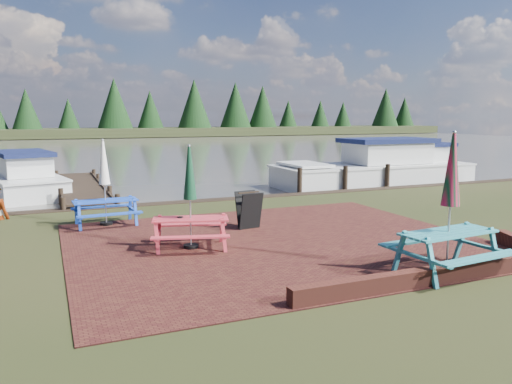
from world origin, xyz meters
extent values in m
plane|color=black|center=(0.00, 0.00, 0.00)|extent=(120.00, 120.00, 0.00)
cube|color=#371311|center=(0.00, 1.00, 0.01)|extent=(9.00, 7.50, 0.02)
cube|color=#4C1E16|center=(1.50, -2.60, 0.15)|extent=(6.00, 0.22, 0.30)
cube|color=#424039|center=(0.00, 37.00, 0.00)|extent=(120.00, 60.00, 0.02)
cube|color=black|center=(0.00, 66.00, 0.50)|extent=(120.00, 10.00, 1.20)
cube|color=teal|center=(1.87, -2.20, 0.75)|extent=(1.88, 0.86, 0.04)
cube|color=teal|center=(1.93, -2.89, 0.46)|extent=(1.84, 0.40, 0.04)
cube|color=teal|center=(1.81, -1.51, 0.46)|extent=(1.84, 0.40, 0.04)
cube|color=teal|center=(1.08, -2.27, 0.38)|extent=(0.22, 1.58, 0.75)
cube|color=teal|center=(2.66, -2.13, 0.38)|extent=(0.22, 1.58, 0.75)
cylinder|color=black|center=(1.87, -2.20, 0.05)|extent=(0.36, 0.36, 0.10)
cylinder|color=#B2B2B7|center=(1.87, -2.20, 1.27)|extent=(0.04, 0.04, 2.53)
cone|color=#AE183A|center=(1.87, -2.20, 1.88)|extent=(0.32, 0.32, 1.27)
cube|color=#BE303C|center=(-1.93, 1.23, 0.65)|extent=(1.69, 1.03, 0.04)
cube|color=#BE303C|center=(-2.10, 0.65, 0.40)|extent=(1.58, 0.64, 0.04)
cube|color=#BE303C|center=(-1.77, 1.80, 0.40)|extent=(1.58, 0.64, 0.04)
cube|color=#BE303C|center=(-2.59, 1.41, 0.33)|extent=(0.44, 1.34, 0.65)
cube|color=#BE303C|center=(-1.27, 1.04, 0.33)|extent=(0.44, 1.34, 0.65)
cylinder|color=black|center=(-1.93, 1.23, 0.04)|extent=(0.32, 0.32, 0.09)
cylinder|color=#B2B2B7|center=(-1.93, 1.23, 1.10)|extent=(0.03, 0.03, 2.20)
cone|color=#0E341F|center=(-1.93, 1.23, 1.63)|extent=(0.28, 0.28, 1.10)
cube|color=#1740AE|center=(-3.34, 4.30, 0.65)|extent=(1.62, 0.71, 0.04)
cube|color=#1740AE|center=(-3.31, 3.70, 0.40)|extent=(1.60, 0.30, 0.04)
cube|color=#1740AE|center=(-3.37, 4.90, 0.40)|extent=(1.60, 0.30, 0.04)
cube|color=#1740AE|center=(-4.03, 4.26, 0.33)|extent=(0.15, 1.38, 0.65)
cube|color=#1740AE|center=(-2.65, 4.34, 0.33)|extent=(0.15, 1.38, 0.65)
cylinder|color=black|center=(-3.34, 4.30, 0.04)|extent=(0.32, 0.32, 0.09)
cylinder|color=#B2B2B7|center=(-3.34, 4.30, 1.11)|extent=(0.03, 0.03, 2.21)
cone|color=white|center=(-3.34, 4.30, 1.64)|extent=(0.28, 0.28, 1.11)
cube|color=black|center=(-0.08, 2.35, 0.47)|extent=(0.60, 0.30, 0.93)
cube|color=black|center=(-0.08, 2.66, 0.47)|extent=(0.60, 0.30, 0.93)
cube|color=black|center=(-0.08, 2.50, 0.93)|extent=(0.58, 0.12, 0.03)
cube|color=black|center=(-3.50, 11.50, 0.12)|extent=(1.60, 9.00, 0.06)
cube|color=black|center=(-4.25, 11.50, 0.17)|extent=(0.08, 9.00, 0.08)
cube|color=black|center=(-2.75, 11.50, 0.17)|extent=(0.08, 9.00, 0.08)
cylinder|color=black|center=(-4.30, 7.00, -0.10)|extent=(0.16, 0.16, 1.00)
cylinder|color=black|center=(-2.70, 7.00, -0.10)|extent=(0.16, 0.16, 1.00)
cube|color=beige|center=(-5.62, 12.42, 0.10)|extent=(3.43, 6.64, 0.90)
cube|color=beige|center=(-5.62, 12.42, 0.57)|extent=(3.50, 6.77, 0.07)
cube|color=beige|center=(-5.47, 11.68, 1.00)|extent=(2.08, 2.92, 0.77)
cube|color=#0F1639|center=(-5.47, 11.68, 1.44)|extent=(2.33, 3.33, 0.16)
cube|color=beige|center=(-6.12, 14.77, 0.69)|extent=(2.04, 1.50, 0.09)
cube|color=beige|center=(8.12, 9.01, 0.16)|extent=(8.16, 2.86, 1.09)
cube|color=beige|center=(8.12, 9.01, 0.72)|extent=(8.32, 2.92, 0.09)
cube|color=beige|center=(9.10, 9.01, 1.24)|extent=(3.43, 2.05, 0.92)
cube|color=#0F1639|center=(9.10, 9.01, 1.76)|extent=(3.92, 2.28, 0.20)
cube|color=beige|center=(5.03, 9.02, 0.86)|extent=(1.48, 2.41, 0.11)
cube|color=beige|center=(10.58, 9.55, 0.11)|extent=(6.24, 2.46, 0.95)
cube|color=beige|center=(10.58, 9.55, 0.61)|extent=(6.37, 2.51, 0.08)
cube|color=beige|center=(11.31, 9.52, 1.06)|extent=(2.65, 1.69, 0.80)
cube|color=#0F1639|center=(11.31, 9.52, 1.51)|extent=(3.03, 1.88, 0.17)
cube|color=beige|center=(8.24, 9.66, 0.73)|extent=(1.19, 1.90, 0.09)
camera|label=1|loc=(-4.68, -8.87, 2.81)|focal=35.00mm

